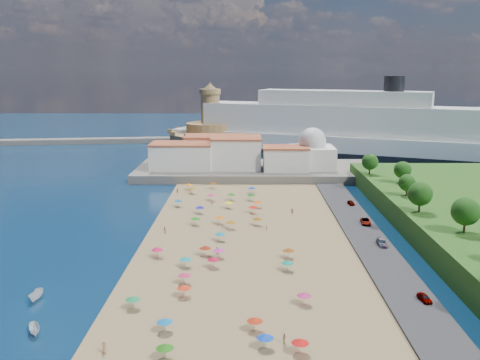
{
  "coord_description": "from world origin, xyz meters",
  "views": [
    {
      "loc": [
        5.93,
        -124.07,
        39.24
      ],
      "look_at": [
        4.0,
        25.0,
        8.0
      ],
      "focal_mm": 40.0,
      "sensor_mm": 36.0,
      "label": 1
    }
  ],
  "objects": [
    {
      "name": "moored_boats",
      "position": [
        -28.41,
        -43.78,
        0.79
      ],
      "size": [
        6.87,
        16.24,
        1.64
      ],
      "color": "white",
      "rests_on": "ground"
    },
    {
      "name": "beach_parasols",
      "position": [
        -0.54,
        -10.11,
        2.15
      ],
      "size": [
        32.2,
        117.95,
        2.2
      ],
      "color": "gray",
      "rests_on": "beach"
    },
    {
      "name": "terrace",
      "position": [
        10.0,
        73.0,
        1.5
      ],
      "size": [
        90.0,
        36.0,
        3.0
      ],
      "primitive_type": "cube",
      "color": "#59544C",
      "rests_on": "ground"
    },
    {
      "name": "fortress",
      "position": [
        -12.0,
        138.0,
        6.68
      ],
      "size": [
        40.0,
        40.0,
        32.4
      ],
      "color": "#A78153",
      "rests_on": "ground"
    },
    {
      "name": "waterfront_buildings",
      "position": [
        -3.05,
        73.64,
        7.88
      ],
      "size": [
        57.0,
        29.0,
        11.0
      ],
      "color": "silver",
      "rests_on": "terrace"
    },
    {
      "name": "cruise_ship",
      "position": [
        49.49,
        119.25,
        10.66
      ],
      "size": [
        162.15,
        83.07,
        36.01
      ],
      "color": "black",
      "rests_on": "ground"
    },
    {
      "name": "jetty",
      "position": [
        -12.0,
        108.0,
        1.2
      ],
      "size": [
        18.0,
        70.0,
        2.4
      ],
      "primitive_type": "cube",
      "color": "#59544C",
      "rests_on": "ground"
    },
    {
      "name": "domed_building",
      "position": [
        30.0,
        71.0,
        8.97
      ],
      "size": [
        16.0,
        16.0,
        15.0
      ],
      "color": "silver",
      "rests_on": "terrace"
    },
    {
      "name": "breakwater",
      "position": [
        -110.0,
        153.0,
        1.3
      ],
      "size": [
        199.03,
        34.77,
        2.6
      ],
      "primitive_type": "cube",
      "rotation": [
        0.0,
        0.0,
        0.14
      ],
      "color": "#59544C",
      "rests_on": "ground"
    },
    {
      "name": "hillside_trees",
      "position": [
        48.51,
        -8.26,
        10.13
      ],
      "size": [
        11.74,
        106.2,
        7.5
      ],
      "color": "#382314",
      "rests_on": "hillside"
    },
    {
      "name": "ground",
      "position": [
        0.0,
        0.0,
        0.0
      ],
      "size": [
        700.0,
        700.0,
        0.0
      ],
      "primitive_type": "plane",
      "color": "#071938",
      "rests_on": "ground"
    },
    {
      "name": "parked_cars",
      "position": [
        36.0,
        -3.08,
        1.36
      ],
      "size": [
        2.67,
        68.76,
        1.36
      ],
      "color": "gray",
      "rests_on": "promenade"
    },
    {
      "name": "beachgoers",
      "position": [
        -1.0,
        -3.71,
        1.12
      ],
      "size": [
        35.49,
        98.14,
        1.89
      ],
      "color": "tan",
      "rests_on": "beach"
    }
  ]
}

